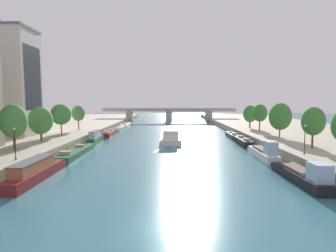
% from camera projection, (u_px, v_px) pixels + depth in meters
% --- Properties ---
extents(ground_plane, '(400.00, 400.00, 0.00)m').
position_uv_depth(ground_plane, '(163.00, 228.00, 20.77)').
color(ground_plane, '#336675').
extents(quay_left, '(36.00, 170.00, 1.90)m').
position_uv_depth(quay_left, '(36.00, 132.00, 75.73)').
color(quay_left, '#A89E89').
rests_on(quay_left, ground).
extents(quay_right, '(36.00, 170.00, 1.90)m').
position_uv_depth(quay_right, '(301.00, 133.00, 75.18)').
color(quay_right, '#A89E89').
rests_on(quay_right, ground).
extents(barge_midriver, '(4.86, 23.44, 3.13)m').
position_uv_depth(barge_midriver, '(170.00, 136.00, 68.35)').
color(barge_midriver, silver).
rests_on(barge_midriver, ground).
extents(wake_behind_barge, '(5.60, 5.90, 0.03)m').
position_uv_depth(wake_behind_barge, '(168.00, 150.00, 53.86)').
color(wake_behind_barge, '#A5D1DB').
rests_on(wake_behind_barge, ground).
extents(moored_boat_left_second, '(2.30, 13.39, 2.65)m').
position_uv_depth(moored_boat_left_second, '(36.00, 171.00, 33.34)').
color(moored_boat_left_second, maroon).
rests_on(moored_boat_left_second, ground).
extents(moored_boat_left_upstream, '(3.40, 15.65, 2.11)m').
position_uv_depth(moored_boat_left_upstream, '(75.00, 152.00, 48.91)').
color(moored_boat_left_upstream, '#235633').
rests_on(moored_boat_left_upstream, ground).
extents(moored_boat_left_far, '(1.80, 10.08, 2.86)m').
position_uv_depth(moored_boat_left_far, '(96.00, 138.00, 62.91)').
color(moored_boat_left_far, '#235633').
rests_on(moored_boat_left_far, ground).
extents(moored_boat_left_gap_after, '(2.69, 12.41, 2.33)m').
position_uv_depth(moored_boat_left_gap_after, '(109.00, 133.00, 76.43)').
color(moored_boat_left_gap_after, maroon).
rests_on(moored_boat_left_gap_after, ground).
extents(moored_boat_left_downstream, '(1.95, 10.64, 2.22)m').
position_uv_depth(moored_boat_left_downstream, '(120.00, 128.00, 90.78)').
color(moored_boat_left_downstream, silver).
rests_on(moored_boat_left_downstream, ground).
extents(moored_boat_left_midway, '(3.00, 14.09, 2.10)m').
position_uv_depth(moored_boat_left_midway, '(126.00, 125.00, 104.55)').
color(moored_boat_left_midway, silver).
rests_on(moored_boat_left_midway, ground).
extents(moored_boat_right_second, '(2.65, 12.27, 3.12)m').
position_uv_depth(moored_boat_right_second, '(303.00, 175.00, 32.20)').
color(moored_boat_right_second, black).
rests_on(moored_boat_right_second, ground).
extents(moored_boat_right_gap_after, '(2.34, 11.67, 3.45)m').
position_uv_depth(moored_boat_right_gap_after, '(264.00, 153.00, 45.43)').
color(moored_boat_right_gap_after, silver).
rests_on(moored_boat_right_gap_after, ground).
extents(moored_boat_right_near, '(2.19, 11.19, 2.44)m').
position_uv_depth(moored_boat_right_near, '(243.00, 141.00, 60.45)').
color(moored_boat_right_near, black).
rests_on(moored_boat_right_near, ground).
extents(moored_boat_right_midway, '(2.00, 10.16, 2.25)m').
position_uv_depth(moored_boat_right_midway, '(232.00, 135.00, 72.03)').
color(moored_boat_right_midway, '#235633').
rests_on(moored_boat_right_midway, ground).
extents(tree_left_end_of_row, '(4.11, 4.11, 7.19)m').
position_uv_depth(tree_left_end_of_row, '(13.00, 121.00, 42.84)').
color(tree_left_end_of_row, brown).
rests_on(tree_left_end_of_row, quay_left).
extents(tree_left_by_lamp, '(4.44, 4.44, 6.56)m').
position_uv_depth(tree_left_by_lamp, '(41.00, 121.00, 52.07)').
color(tree_left_by_lamp, brown).
rests_on(tree_left_by_lamp, quay_left).
extents(tree_left_nearest, '(4.48, 4.48, 6.97)m').
position_uv_depth(tree_left_nearest, '(61.00, 114.00, 61.50)').
color(tree_left_nearest, brown).
rests_on(tree_left_nearest, quay_left).
extents(tree_left_second, '(3.38, 3.38, 6.49)m').
position_uv_depth(tree_left_second, '(78.00, 113.00, 72.22)').
color(tree_left_second, brown).
rests_on(tree_left_second, quay_left).
extents(tree_right_by_lamp, '(3.71, 3.71, 6.73)m').
position_uv_depth(tree_right_by_lamp, '(313.00, 121.00, 44.83)').
color(tree_right_by_lamp, brown).
rests_on(tree_right_by_lamp, quay_right).
extents(tree_right_second, '(4.61, 4.61, 7.26)m').
position_uv_depth(tree_right_second, '(280.00, 117.00, 57.72)').
color(tree_right_second, brown).
rests_on(tree_right_second, quay_right).
extents(tree_right_distant, '(3.58, 3.58, 6.86)m').
position_uv_depth(tree_right_distant, '(260.00, 113.00, 68.64)').
color(tree_right_distant, brown).
rests_on(tree_right_distant, quay_right).
extents(tree_right_midway, '(3.87, 3.87, 6.45)m').
position_uv_depth(tree_right_midway, '(250.00, 114.00, 78.49)').
color(tree_right_midway, brown).
rests_on(tree_right_midway, quay_right).
extents(lamppost_left_bank, '(0.28, 0.28, 4.21)m').
position_uv_depth(lamppost_left_bank, '(15.00, 142.00, 35.77)').
color(lamppost_left_bank, black).
rests_on(lamppost_left_bank, quay_left).
extents(lamppost_right_bank, '(0.28, 0.28, 4.25)m').
position_uv_depth(lamppost_right_bank, '(305.00, 138.00, 39.48)').
color(lamppost_right_bank, black).
rests_on(lamppost_right_bank, quay_right).
extents(building_left_far_end, '(12.83, 9.30, 23.53)m').
position_uv_depth(building_left_far_end, '(5.00, 82.00, 60.39)').
color(building_left_far_end, '#BCB2A8').
rests_on(building_left_far_end, quay_left).
extents(bridge_far, '(60.71, 4.40, 6.33)m').
position_uv_depth(bridge_far, '(169.00, 113.00, 126.71)').
color(bridge_far, '#9E998E').
rests_on(bridge_far, ground).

